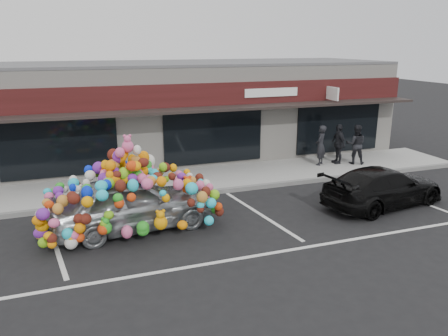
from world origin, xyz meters
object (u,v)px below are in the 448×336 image
object	(u,v)px
black_sedan	(383,187)
pedestrian_a	(321,145)
pedestrian_c	(338,144)
toy_car	(132,197)
pedestrian_b	(356,144)

from	to	relation	value
black_sedan	pedestrian_a	xyz separation A→B (m)	(0.42, 4.56, 0.36)
pedestrian_c	pedestrian_a	bearing A→B (deg)	-86.41
toy_car	pedestrian_c	xyz separation A→B (m)	(9.23, 3.74, 0.04)
pedestrian_b	black_sedan	bearing A→B (deg)	93.66
toy_car	pedestrian_c	world-z (taller)	toy_car
black_sedan	pedestrian_c	distance (m)	4.74
pedestrian_a	pedestrian_c	distance (m)	0.86
pedestrian_a	pedestrian_b	size ratio (longest dim) A/B	1.00
toy_car	pedestrian_b	distance (m)	10.46
black_sedan	pedestrian_c	size ratio (longest dim) A/B	2.59
pedestrian_b	toy_car	bearing A→B (deg)	47.33
toy_car	pedestrian_b	world-z (taller)	toy_car
toy_car	pedestrian_c	distance (m)	9.96
pedestrian_a	pedestrian_b	distance (m)	1.55
toy_car	pedestrian_a	size ratio (longest dim) A/B	2.99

